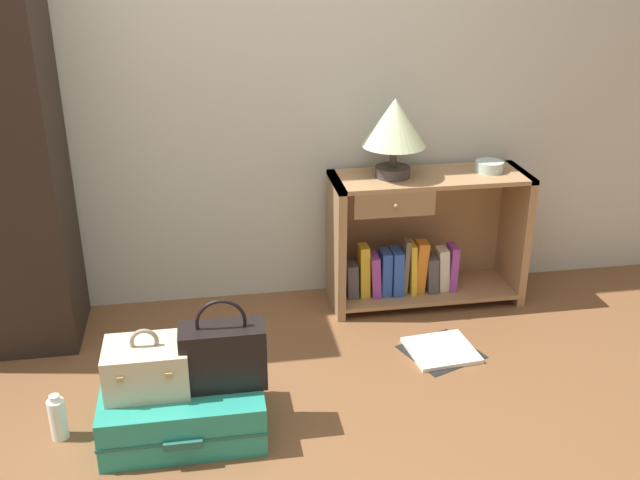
# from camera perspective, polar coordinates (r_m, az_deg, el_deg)

# --- Properties ---
(back_wall) EXTENTS (6.40, 0.10, 2.60)m
(back_wall) POSITION_cam_1_polar(r_m,az_deg,el_deg) (3.58, -7.43, 14.90)
(back_wall) COLOR beige
(back_wall) RESTS_ON ground_plane
(bookshelf) EXTENTS (0.98, 0.36, 0.68)m
(bookshelf) POSITION_cam_1_polar(r_m,az_deg,el_deg) (3.78, 7.69, -0.13)
(bookshelf) COLOR #A37A51
(bookshelf) RESTS_ON ground_plane
(table_lamp) EXTENTS (0.31, 0.31, 0.38)m
(table_lamp) POSITION_cam_1_polar(r_m,az_deg,el_deg) (3.53, 5.78, 8.80)
(table_lamp) COLOR #3D3838
(table_lamp) RESTS_ON bookshelf
(bowl) EXTENTS (0.14, 0.14, 0.05)m
(bowl) POSITION_cam_1_polar(r_m,az_deg,el_deg) (3.75, 12.96, 5.58)
(bowl) COLOR silver
(bowl) RESTS_ON bookshelf
(suitcase_large) EXTENTS (0.62, 0.44, 0.20)m
(suitcase_large) POSITION_cam_1_polar(r_m,az_deg,el_deg) (2.95, -10.52, -12.68)
(suitcase_large) COLOR teal
(suitcase_large) RESTS_ON ground_plane
(train_case) EXTENTS (0.31, 0.23, 0.26)m
(train_case) POSITION_cam_1_polar(r_m,az_deg,el_deg) (2.85, -13.24, -9.52)
(train_case) COLOR beige
(train_case) RESTS_ON suitcase_large
(handbag) EXTENTS (0.32, 0.15, 0.36)m
(handbag) POSITION_cam_1_polar(r_m,az_deg,el_deg) (2.81, -7.52, -8.76)
(handbag) COLOR black
(handbag) RESTS_ON suitcase_large
(bottle) EXTENTS (0.07, 0.07, 0.19)m
(bottle) POSITION_cam_1_polar(r_m,az_deg,el_deg) (3.04, -19.62, -12.85)
(bottle) COLOR white
(bottle) RESTS_ON ground_plane
(open_book_on_floor) EXTENTS (0.40, 0.39, 0.02)m
(open_book_on_floor) POSITION_cam_1_polar(r_m,az_deg,el_deg) (3.47, 9.35, -8.44)
(open_book_on_floor) COLOR white
(open_book_on_floor) RESTS_ON ground_plane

